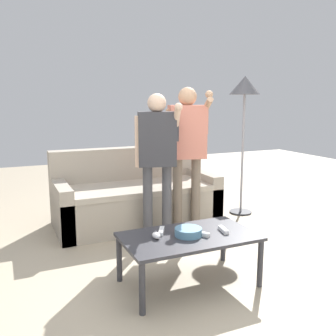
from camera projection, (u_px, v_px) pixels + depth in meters
ground_plane at (192, 271)px, 3.16m from camera, size 12.00×12.00×0.00m
couch at (135, 198)px, 4.39m from camera, size 1.83×0.86×0.85m
coffee_table at (189, 241)px, 2.90m from camera, size 1.03×0.59×0.40m
snack_bowl at (188, 232)px, 2.87m from camera, size 0.21×0.21×0.06m
game_remote_nunchuk at (156, 235)px, 2.81m from camera, size 0.06×0.09×0.05m
floor_lamp at (245, 94)px, 4.55m from camera, size 0.38×0.38×1.70m
player_right at (187, 143)px, 3.97m from camera, size 0.46×0.39×1.55m
player_center at (157, 150)px, 3.72m from camera, size 0.42×0.42×1.48m
game_remote_wand_near at (223, 230)px, 2.96m from camera, size 0.06×0.15×0.03m
game_remote_wand_far at (161, 231)px, 2.93m from camera, size 0.10×0.15×0.03m
game_remote_wand_spare at (201, 234)px, 2.88m from camera, size 0.11×0.14×0.03m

